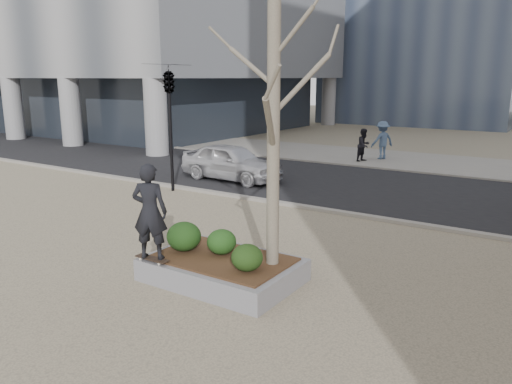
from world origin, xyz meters
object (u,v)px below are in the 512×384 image
Objects in this scene: police_car at (231,162)px; skateboard at (152,260)px; planter at (223,270)px; skateboarder at (150,212)px.

skateboard is at bearing -149.80° from police_car.
skateboard reaches higher than planter.
skateboard is at bearing 180.00° from skateboarder.
planter is 0.70× the size of police_car.
skateboarder is (0.00, 0.00, 1.00)m from skateboard.
skateboarder is 0.45× the size of police_car.
skateboard is 10.32m from police_car.
skateboard is 1.00m from skateboarder.
skateboarder is at bearing -149.80° from police_car.
skateboarder is at bearing 0.00° from skateboard.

